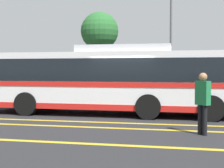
# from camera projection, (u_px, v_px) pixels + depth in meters

# --- Properties ---
(ground_plane) EXTENTS (220.00, 220.00, 0.00)m
(ground_plane) POSITION_uv_depth(u_px,v_px,m) (125.00, 116.00, 13.18)
(ground_plane) COLOR #262628
(lane_strip_0) EXTENTS (31.29, 0.20, 0.01)m
(lane_strip_0) POSITION_uv_depth(u_px,v_px,m) (101.00, 122.00, 11.57)
(lane_strip_0) COLOR gold
(lane_strip_0) RESTS_ON ground_plane
(lane_strip_1) EXTENTS (31.29, 0.20, 0.01)m
(lane_strip_1) POSITION_uv_depth(u_px,v_px,m) (94.00, 127.00, 10.56)
(lane_strip_1) COLOR gold
(lane_strip_1) RESTS_ON ground_plane
(lane_strip_2) EXTENTS (31.29, 0.20, 0.01)m
(lane_strip_2) POSITION_uv_depth(u_px,v_px,m) (73.00, 143.00, 8.31)
(lane_strip_2) COLOR gold
(lane_strip_2) RESTS_ON ground_plane
(curb_strip) EXTENTS (39.29, 0.36, 0.15)m
(curb_strip) POSITION_uv_depth(u_px,v_px,m) (130.00, 99.00, 19.61)
(curb_strip) COLOR #99999E
(curb_strip) RESTS_ON ground_plane
(transit_bus) EXTENTS (11.63, 2.75, 2.99)m
(transit_bus) POSITION_uv_depth(u_px,v_px,m) (112.00, 79.00, 13.65)
(transit_bus) COLOR silver
(transit_bus) RESTS_ON ground_plane
(parked_car_1) EXTENTS (4.98, 2.29, 1.49)m
(parked_car_1) POSITION_uv_depth(u_px,v_px,m) (66.00, 90.00, 18.37)
(parked_car_1) COLOR silver
(parked_car_1) RESTS_ON ground_plane
(parked_car_2) EXTENTS (4.49, 2.05, 1.40)m
(parked_car_2) POSITION_uv_depth(u_px,v_px,m) (162.00, 91.00, 17.51)
(parked_car_2) COLOR black
(parked_car_2) RESTS_ON ground_plane
(pedestrian_0) EXTENTS (0.46, 0.45, 1.87)m
(pedestrian_0) POSITION_uv_depth(u_px,v_px,m) (203.00, 99.00, 9.30)
(pedestrian_0) COLOR black
(pedestrian_0) RESTS_ON ground_plane
(street_lamp) EXTENTS (0.54, 0.54, 7.41)m
(street_lamp) POSITION_uv_depth(u_px,v_px,m) (171.00, 14.00, 19.45)
(street_lamp) COLOR #59595E
(street_lamp) RESTS_ON ground_plane
(tree_2) EXTENTS (2.82, 2.82, 6.24)m
(tree_2) POSITION_uv_depth(u_px,v_px,m) (100.00, 32.00, 23.31)
(tree_2) COLOR #513823
(tree_2) RESTS_ON ground_plane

